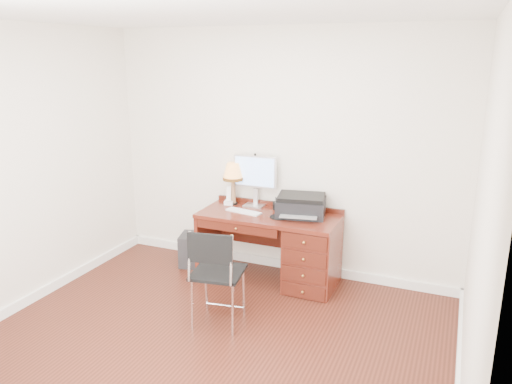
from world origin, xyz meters
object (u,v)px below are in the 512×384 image
at_px(desk, 297,248).
at_px(leg_lamp, 233,174).
at_px(chair, 214,268).
at_px(monitor, 255,174).
at_px(equipment_box, 195,250).
at_px(printer, 301,205).
at_px(phone, 229,199).

xyz_separation_m(desk, leg_lamp, (-0.83, 0.19, 0.69)).
bearing_deg(chair, desk, 60.52).
bearing_deg(monitor, leg_lamp, -170.57).
relative_size(desk, equipment_box, 4.01).
height_order(leg_lamp, equipment_box, leg_lamp).
bearing_deg(printer, chair, -119.88).
relative_size(phone, equipment_box, 0.57).
xyz_separation_m(printer, equipment_box, (-1.27, -0.08, -0.67)).
height_order(desk, leg_lamp, leg_lamp).
distance_m(chair, equipment_box, 1.47).
bearing_deg(printer, leg_lamp, 162.63).
bearing_deg(desk, printer, 88.28).
bearing_deg(printer, phone, 164.92).
xyz_separation_m(monitor, chair, (0.17, -1.35, -0.54)).
bearing_deg(phone, chair, -82.96).
bearing_deg(chair, equipment_box, 117.71).
xyz_separation_m(printer, leg_lamp, (-0.84, 0.09, 0.24)).
bearing_deg(printer, desk, -102.79).
distance_m(desk, printer, 0.46).
bearing_deg(leg_lamp, equipment_box, -158.65).
distance_m(desk, equipment_box, 1.29).
bearing_deg(phone, desk, -23.27).
bearing_deg(phone, equipment_box, -173.64).
height_order(printer, chair, printer).
xyz_separation_m(desk, chair, (-0.41, -1.11, 0.16)).
height_order(chair, equipment_box, chair).
bearing_deg(desk, phone, 169.75).
relative_size(chair, equipment_box, 2.52).
height_order(monitor, phone, monitor).
distance_m(monitor, printer, 0.65).
relative_size(desk, chair, 1.59).
xyz_separation_m(monitor, equipment_box, (-0.68, -0.21, -0.93)).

